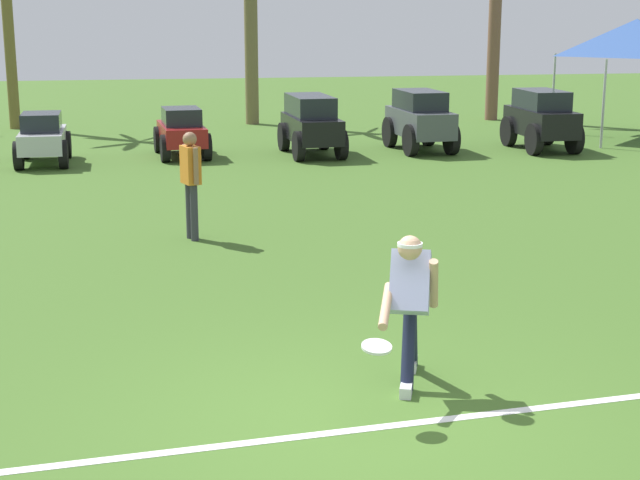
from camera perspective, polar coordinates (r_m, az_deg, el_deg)
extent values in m
plane|color=#406525|center=(8.08, 1.78, -10.52)|extent=(80.00, 80.00, 0.00)
cube|color=white|center=(7.92, 2.04, -10.99)|extent=(27.00, 2.78, 0.01)
cylinder|color=#191E38|center=(8.66, 5.17, -6.33)|extent=(0.23, 0.37, 0.72)
cube|color=silver|center=(8.62, 5.04, -8.63)|extent=(0.18, 0.28, 0.10)
cylinder|color=#191E38|center=(8.95, 5.31, -5.67)|extent=(0.26, 0.45, 0.69)
cube|color=silver|center=(9.19, 5.34, -7.20)|extent=(0.18, 0.28, 0.10)
cube|color=#9EA3D1|center=(8.51, 5.27, -2.45)|extent=(0.46, 0.51, 0.57)
sphere|color=tan|center=(8.30, 5.25, -0.46)|extent=(0.27, 0.27, 0.21)
cylinder|color=white|center=(8.29, 5.26, -0.26)|extent=(0.27, 0.27, 0.03)
cylinder|color=tan|center=(8.29, 3.86, -3.85)|extent=(0.27, 0.57, 0.27)
cylinder|color=tan|center=(8.55, 6.63, -2.54)|extent=(0.17, 0.29, 0.49)
cylinder|color=white|center=(7.84, 3.32, -6.22)|extent=(0.28, 0.28, 0.07)
cylinder|color=#33333D|center=(14.14, -7.33, 1.59)|extent=(0.14, 0.14, 0.82)
cylinder|color=#33333D|center=(14.31, -7.59, 1.71)|extent=(0.14, 0.14, 0.82)
cube|color=orange|center=(14.11, -7.54, 4.36)|extent=(0.30, 0.39, 0.54)
cylinder|color=#936B4C|center=(13.91, -7.24, 4.28)|extent=(0.09, 0.09, 0.52)
cylinder|color=#936B4C|center=(14.30, -7.85, 4.51)|extent=(0.09, 0.09, 0.52)
sphere|color=#936B4C|center=(14.05, -7.59, 5.85)|extent=(0.25, 0.25, 0.20)
cube|color=#B7BABF|center=(21.91, -15.82, 5.62)|extent=(0.96, 2.22, 0.42)
cube|color=#1E232B|center=(21.76, -15.91, 6.63)|extent=(0.82, 1.12, 0.38)
cylinder|color=black|center=(22.73, -16.79, 5.28)|extent=(0.20, 0.60, 0.60)
cylinder|color=black|center=(22.67, -14.52, 5.41)|extent=(0.20, 0.60, 0.60)
cylinder|color=black|center=(21.21, -17.14, 4.72)|extent=(0.20, 0.60, 0.60)
cylinder|color=black|center=(21.14, -14.71, 4.85)|extent=(0.20, 0.60, 0.60)
cube|color=maroon|center=(22.37, -8.06, 6.14)|extent=(1.07, 2.26, 0.42)
cube|color=#1E232B|center=(22.22, -8.07, 7.13)|extent=(0.87, 1.16, 0.38)
cylinder|color=black|center=(23.11, -9.38, 5.80)|extent=(0.23, 0.61, 0.60)
cylinder|color=black|center=(23.21, -7.16, 5.90)|extent=(0.23, 0.61, 0.60)
cylinder|color=black|center=(21.59, -9.00, 5.29)|extent=(0.23, 0.61, 0.60)
cylinder|color=black|center=(21.69, -6.62, 5.40)|extent=(0.23, 0.61, 0.60)
cube|color=black|center=(22.33, -0.49, 6.50)|extent=(1.09, 2.45, 0.55)
cube|color=#1E232B|center=(22.42, -0.58, 7.83)|extent=(0.95, 1.85, 0.46)
cylinder|color=black|center=(23.08, -2.13, 6.03)|extent=(0.22, 0.67, 0.66)
cylinder|color=black|center=(23.28, 0.20, 6.10)|extent=(0.22, 0.67, 0.66)
cylinder|color=black|center=(21.45, -1.25, 5.48)|extent=(0.22, 0.67, 0.66)
cylinder|color=black|center=(21.67, 1.24, 5.56)|extent=(0.22, 0.67, 0.66)
cube|color=#474C51|center=(23.14, 5.84, 6.81)|extent=(1.13, 2.41, 0.60)
cube|color=#1E232B|center=(23.14, 5.83, 8.11)|extent=(0.96, 1.60, 0.44)
cylinder|color=black|center=(23.75, 4.07, 6.29)|extent=(0.23, 0.73, 0.72)
cylinder|color=black|center=(24.07, 6.31, 6.33)|extent=(0.23, 0.73, 0.72)
cylinder|color=black|center=(22.29, 5.30, 5.80)|extent=(0.23, 0.73, 0.72)
cylinder|color=black|center=(22.62, 7.66, 5.85)|extent=(0.23, 0.73, 0.72)
cube|color=black|center=(23.73, 12.75, 6.72)|extent=(1.01, 2.36, 0.60)
cube|color=#1E232B|center=(23.72, 12.76, 7.98)|extent=(0.88, 1.56, 0.44)
cylinder|color=black|center=(24.29, 10.92, 6.24)|extent=(0.19, 0.72, 0.72)
cylinder|color=black|center=(24.67, 13.04, 6.24)|extent=(0.19, 0.72, 0.72)
cylinder|color=black|center=(22.86, 12.35, 5.74)|extent=(0.19, 0.72, 0.72)
cylinder|color=black|center=(23.26, 14.58, 5.74)|extent=(0.19, 0.72, 0.72)
cylinder|color=brown|center=(28.49, -17.74, 12.59)|extent=(0.30, 0.30, 6.39)
cylinder|color=brown|center=(28.41, -4.04, 11.97)|extent=(0.38, 0.38, 5.20)
cylinder|color=brown|center=(29.86, 10.18, 13.42)|extent=(0.37, 0.37, 6.81)
cylinder|color=#B2B5BA|center=(27.05, 13.41, 8.29)|extent=(0.06, 0.06, 2.10)
cylinder|color=#B2B5BA|center=(24.37, 16.17, 7.61)|extent=(0.06, 0.06, 2.10)
pyramid|color=#33569E|center=(26.27, 17.91, 11.16)|extent=(3.11, 3.11, 0.91)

